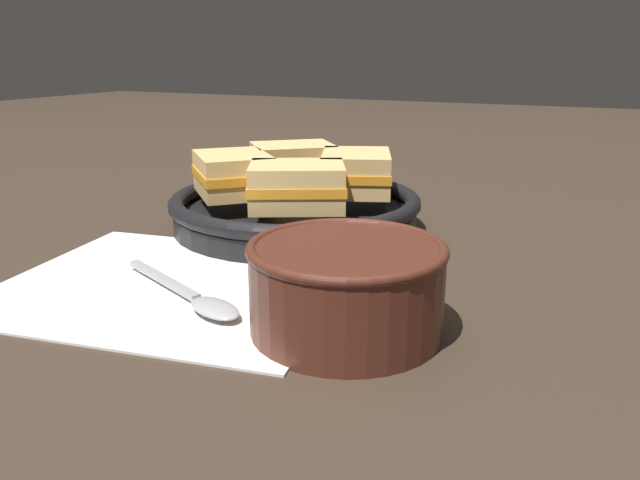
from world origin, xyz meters
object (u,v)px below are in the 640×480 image
(soup_bowl, at_px, (346,282))
(spoon, at_px, (199,299))
(skillet, at_px, (295,210))
(sandwich_near_left, at_px, (293,163))
(sandwich_near_right, at_px, (233,174))
(sandwich_far_right, at_px, (356,172))
(sandwich_far_left, at_px, (297,186))

(soup_bowl, xyz_separation_m, spoon, (-0.12, -0.01, -0.03))
(skillet, height_order, sandwich_near_left, sandwich_near_left)
(spoon, xyz_separation_m, sandwich_near_right, (-0.10, 0.21, 0.06))
(soup_bowl, relative_size, sandwich_far_right, 1.19)
(sandwich_near_left, bearing_deg, sandwich_far_right, -15.64)
(spoon, xyz_separation_m, sandwich_far_left, (-0.01, 0.18, 0.06))
(soup_bowl, bearing_deg, sandwich_near_right, 138.47)
(skillet, xyz_separation_m, sandwich_far_left, (0.04, -0.06, 0.04))
(spoon, height_order, sandwich_far_left, sandwich_far_left)
(sandwich_near_right, height_order, sandwich_far_right, same)
(skillet, height_order, sandwich_near_right, sandwich_near_right)
(sandwich_near_left, height_order, sandwich_far_right, same)
(skillet, bearing_deg, sandwich_far_left, -60.34)
(skillet, bearing_deg, sandwich_far_right, 27.63)
(sandwich_near_right, height_order, sandwich_far_left, same)
(skillet, bearing_deg, spoon, -80.51)
(skillet, distance_m, sandwich_far_left, 0.08)
(skillet, relative_size, sandwich_near_left, 2.81)
(skillet, relative_size, sandwich_near_right, 2.83)
(sandwich_near_right, xyz_separation_m, sandwich_far_right, (0.12, 0.07, 0.00))
(spoon, relative_size, sandwich_near_right, 1.29)
(sandwich_near_left, bearing_deg, spoon, -76.36)
(soup_bowl, bearing_deg, skillet, 125.05)
(sandwich_far_left, relative_size, sandwich_far_right, 1.02)
(spoon, relative_size, skillet, 0.46)
(soup_bowl, bearing_deg, sandwich_near_left, 123.89)
(soup_bowl, height_order, sandwich_near_right, sandwich_near_right)
(spoon, bearing_deg, sandwich_near_left, 127.34)
(sandwich_far_right, bearing_deg, sandwich_far_left, -105.64)
(soup_bowl, xyz_separation_m, sandwich_far_left, (-0.13, 0.17, 0.03))
(skillet, bearing_deg, soup_bowl, -54.95)
(sandwich_far_left, bearing_deg, sandwich_near_left, 119.36)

